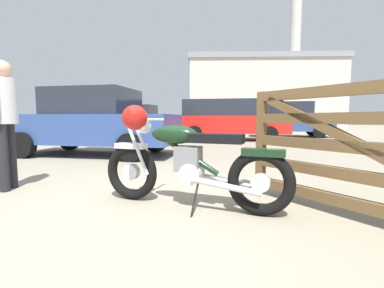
% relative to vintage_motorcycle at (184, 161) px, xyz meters
% --- Properties ---
extents(ground_plane, '(80.00, 80.00, 0.00)m').
position_rel_vintage_motorcycle_xyz_m(ground_plane, '(-0.28, -0.14, -0.49)').
color(ground_plane, gray).
extents(vintage_motorcycle, '(2.02, 0.79, 1.07)m').
position_rel_vintage_motorcycle_xyz_m(vintage_motorcycle, '(0.00, 0.00, 0.00)').
color(vintage_motorcycle, black).
rests_on(vintage_motorcycle, ground_plane).
extents(bystander, '(0.30, 0.45, 1.66)m').
position_rel_vintage_motorcycle_xyz_m(bystander, '(-2.36, 0.51, 0.53)').
color(bystander, black).
rests_on(bystander, ground_plane).
extents(pale_sedan_back, '(4.10, 2.26, 1.78)m').
position_rel_vintage_motorcycle_xyz_m(pale_sedan_back, '(4.36, 11.36, 0.43)').
color(pale_sedan_back, black).
rests_on(pale_sedan_back, ground_plane).
extents(white_estate_far, '(4.37, 2.30, 1.67)m').
position_rel_vintage_motorcycle_xyz_m(white_estate_far, '(-2.69, 3.87, 0.34)').
color(white_estate_far, black).
rests_on(white_estate_far, ground_plane).
extents(silver_sedan_mid, '(4.87, 2.38, 1.74)m').
position_rel_vintage_motorcycle_xyz_m(silver_sedan_mid, '(1.09, 8.91, 0.45)').
color(silver_sedan_mid, black).
rests_on(silver_sedan_mid, ground_plane).
extents(blue_hatchback_right, '(4.03, 2.09, 1.78)m').
position_rel_vintage_motorcycle_xyz_m(blue_hatchback_right, '(-6.60, 11.61, 0.43)').
color(blue_hatchback_right, black).
rests_on(blue_hatchback_right, ground_plane).
extents(dark_sedan_left, '(4.09, 2.22, 1.78)m').
position_rel_vintage_motorcycle_xyz_m(dark_sedan_left, '(3.65, 15.24, 0.43)').
color(dark_sedan_left, black).
rests_on(dark_sedan_left, ground_plane).
extents(red_hatchback_near, '(4.13, 2.33, 1.78)m').
position_rel_vintage_motorcycle_xyz_m(red_hatchback_near, '(-4.61, 13.83, 0.43)').
color(red_hatchback_near, black).
rests_on(red_hatchback_near, ground_plane).
extents(industrial_building, '(15.38, 9.35, 15.26)m').
position_rel_vintage_motorcycle_xyz_m(industrial_building, '(5.56, 26.80, 3.13)').
color(industrial_building, beige).
rests_on(industrial_building, ground_plane).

